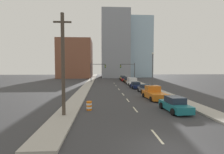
# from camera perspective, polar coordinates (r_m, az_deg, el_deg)

# --- Properties ---
(ground_plane) EXTENTS (200.00, 200.00, 0.00)m
(ground_plane) POSITION_cam_1_polar(r_m,az_deg,el_deg) (10.72, 18.02, -21.94)
(ground_plane) COLOR #38383A
(sidewalk_left) EXTENTS (2.13, 98.20, 0.18)m
(sidewalk_left) POSITION_cam_1_polar(r_m,az_deg,el_deg) (58.38, -6.88, -1.19)
(sidewalk_left) COLOR #ADA89E
(sidewalk_left) RESTS_ON ground
(sidewalk_right) EXTENTS (2.13, 98.20, 0.18)m
(sidewalk_right) POSITION_cam_1_polar(r_m,az_deg,el_deg) (59.25, 6.79, -1.12)
(sidewalk_right) COLOR #ADA89E
(sidewalk_right) RESTS_ON ground
(lane_stripe_at_2m) EXTENTS (0.16, 2.40, 0.01)m
(lane_stripe_at_2m) POSITION_cam_1_polar(r_m,az_deg,el_deg) (12.45, 14.46, -18.21)
(lane_stripe_at_2m) COLOR beige
(lane_stripe_at_2m) RESTS_ON ground
(lane_stripe_at_9m) EXTENTS (0.16, 2.40, 0.01)m
(lane_stripe_at_9m) POSITION_cam_1_polar(r_m,az_deg,el_deg) (19.22, 7.58, -10.44)
(lane_stripe_at_9m) COLOR beige
(lane_stripe_at_9m) RESTS_ON ground
(lane_stripe_at_15m) EXTENTS (0.16, 2.40, 0.01)m
(lane_stripe_at_15m) POSITION_cam_1_polar(r_m,az_deg,el_deg) (24.27, 5.17, -7.56)
(lane_stripe_at_15m) COLOR beige
(lane_stripe_at_15m) RESTS_ON ground
(lane_stripe_at_20m) EXTENTS (0.16, 2.40, 0.01)m
(lane_stripe_at_20m) POSITION_cam_1_polar(r_m,az_deg,el_deg) (29.32, 3.62, -5.69)
(lane_stripe_at_20m) COLOR beige
(lane_stripe_at_20m) RESTS_ON ground
(lane_stripe_at_27m) EXTENTS (0.16, 2.40, 0.01)m
(lane_stripe_at_27m) POSITION_cam_1_polar(r_m,az_deg,el_deg) (36.08, 2.25, -4.01)
(lane_stripe_at_27m) COLOR beige
(lane_stripe_at_27m) RESTS_ON ground
(lane_stripe_at_34m) EXTENTS (0.16, 2.40, 0.01)m
(lane_stripe_at_34m) POSITION_cam_1_polar(r_m,az_deg,el_deg) (43.13, 1.29, -2.83)
(lane_stripe_at_34m) COLOR beige
(lane_stripe_at_34m) RESTS_ON ground
(lane_stripe_at_40m) EXTENTS (0.16, 2.40, 0.01)m
(lane_stripe_at_40m) POSITION_cam_1_polar(r_m,az_deg,el_deg) (49.60, 0.65, -2.04)
(lane_stripe_at_40m) COLOR beige
(lane_stripe_at_40m) RESTS_ON ground
(building_brick_left) EXTENTS (14.00, 16.00, 16.32)m
(building_brick_left) POSITION_cam_1_polar(r_m,az_deg,el_deg) (78.69, -11.75, 5.77)
(building_brick_left) COLOR brown
(building_brick_left) RESTS_ON ground
(building_office_center) EXTENTS (12.00, 20.00, 28.95)m
(building_office_center) POSITION_cam_1_polar(r_m,az_deg,el_deg) (82.66, 0.80, 10.10)
(building_office_center) COLOR gray
(building_office_center) RESTS_ON ground
(building_glass_right) EXTENTS (13.00, 20.00, 27.19)m
(building_glass_right) POSITION_cam_1_polar(r_m,az_deg,el_deg) (87.87, 7.39, 9.09)
(building_glass_right) COLOR #99B7CC
(building_glass_right) RESTS_ON ground
(traffic_signal_left) EXTENTS (4.70, 0.35, 5.87)m
(traffic_signal_left) POSITION_cam_1_polar(r_m,az_deg,el_deg) (54.17, -5.41, 2.46)
(traffic_signal_left) COLOR #38383D
(traffic_signal_left) RESTS_ON ground
(traffic_signal_right) EXTENTS (4.70, 0.35, 5.87)m
(traffic_signal_right) POSITION_cam_1_polar(r_m,az_deg,el_deg) (54.90, 5.95, 2.47)
(traffic_signal_right) COLOR #38383D
(traffic_signal_right) RESTS_ON ground
(utility_pole_left_near) EXTENTS (1.60, 0.32, 9.35)m
(utility_pole_left_near) POSITION_cam_1_polar(r_m,az_deg,el_deg) (16.37, -15.69, 4.03)
(utility_pole_left_near) COLOR #473D33
(utility_pole_left_near) RESTS_ON ground
(traffic_barrel) EXTENTS (0.56, 0.56, 0.95)m
(traffic_barrel) POSITION_cam_1_polar(r_m,az_deg,el_deg) (18.80, -7.47, -9.28)
(traffic_barrel) COLOR orange
(traffic_barrel) RESTS_ON ground
(street_lamp) EXTENTS (0.44, 0.44, 7.58)m
(street_lamp) POSITION_cam_1_polar(r_m,az_deg,el_deg) (37.05, 13.12, 2.98)
(street_lamp) COLOR #4C4C51
(street_lamp) RESTS_ON ground
(sedan_teal) EXTENTS (2.19, 4.49, 1.53)m
(sedan_teal) POSITION_cam_1_polar(r_m,az_deg,el_deg) (19.18, 19.86, -8.52)
(sedan_teal) COLOR #196B75
(sedan_teal) RESTS_ON ground
(pickup_truck_orange) EXTENTS (2.69, 5.41, 1.84)m
(pickup_truck_orange) POSITION_cam_1_polar(r_m,az_deg,el_deg) (25.82, 13.59, -5.30)
(pickup_truck_orange) COLOR orange
(pickup_truck_orange) RESTS_ON ground
(sedan_gray) EXTENTS (2.19, 4.31, 1.41)m
(sedan_gray) POSITION_cam_1_polar(r_m,az_deg,el_deg) (32.27, 10.75, -3.76)
(sedan_gray) COLOR slate
(sedan_gray) RESTS_ON ground
(sedan_navy) EXTENTS (2.14, 4.76, 1.38)m
(sedan_navy) POSITION_cam_1_polar(r_m,az_deg,el_deg) (38.09, 7.73, -2.69)
(sedan_navy) COLOR #141E47
(sedan_navy) RESTS_ON ground
(box_truck_white) EXTENTS (2.47, 5.98, 1.87)m
(box_truck_white) POSITION_cam_1_polar(r_m,az_deg,el_deg) (44.89, 6.47, -1.47)
(box_truck_white) COLOR silver
(box_truck_white) RESTS_ON ground
(sedan_brown) EXTENTS (2.10, 4.48, 1.36)m
(sedan_brown) POSITION_cam_1_polar(r_m,az_deg,el_deg) (52.09, 4.97, -1.11)
(sedan_brown) COLOR brown
(sedan_brown) RESTS_ON ground
(sedan_red) EXTENTS (2.12, 4.45, 1.48)m
(sedan_red) POSITION_cam_1_polar(r_m,az_deg,el_deg) (57.45, 3.93, -0.66)
(sedan_red) COLOR red
(sedan_red) RESTS_ON ground
(sedan_yellow) EXTENTS (2.21, 4.55, 1.53)m
(sedan_yellow) POSITION_cam_1_polar(r_m,az_deg,el_deg) (62.51, 3.50, -0.32)
(sedan_yellow) COLOR gold
(sedan_yellow) RESTS_ON ground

